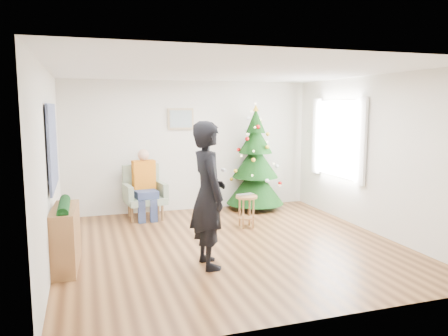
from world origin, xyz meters
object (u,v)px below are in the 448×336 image
object	(u,v)px
standing_man	(208,195)
console	(66,238)
stool	(246,211)
armchair	(144,199)
christmas_tree	(255,162)

from	to	relation	value
standing_man	console	distance (m)	1.93
stool	standing_man	bearing A→B (deg)	-125.67
armchair	christmas_tree	bearing A→B (deg)	-5.01
stool	console	bearing A→B (deg)	-159.63
christmas_tree	stool	distance (m)	1.61
christmas_tree	console	distance (m)	4.36
stool	console	size ratio (longest dim) A/B	0.56
standing_man	armchair	bearing A→B (deg)	7.18
armchair	standing_man	size ratio (longest dim) A/B	0.52
armchair	console	world-z (taller)	armchair
christmas_tree	console	world-z (taller)	christmas_tree
stool	standing_man	size ratio (longest dim) A/B	0.29
armchair	console	distance (m)	2.65
christmas_tree	armchair	distance (m)	2.36
stool	standing_man	world-z (taller)	standing_man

